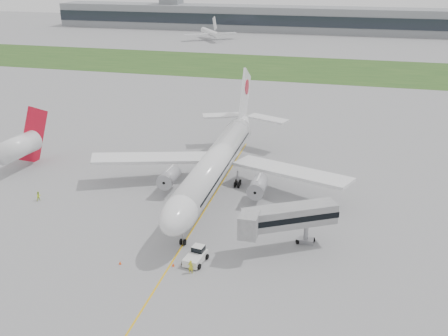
% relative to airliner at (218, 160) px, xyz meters
% --- Properties ---
extents(ground, '(600.00, 600.00, 0.00)m').
position_rel_airliner_xyz_m(ground, '(0.00, -4.87, -5.66)').
color(ground, gray).
rests_on(ground, ground).
extents(apron_markings, '(70.00, 70.00, 0.04)m').
position_rel_airliner_xyz_m(apron_markings, '(0.00, -9.87, -5.66)').
color(apron_markings, gold).
rests_on(apron_markings, ground).
extents(grass_strip, '(600.00, 50.00, 0.02)m').
position_rel_airliner_xyz_m(grass_strip, '(0.00, 115.13, -5.65)').
color(grass_strip, '#24491B').
rests_on(grass_strip, ground).
extents(terminal_building, '(320.00, 22.30, 14.00)m').
position_rel_airliner_xyz_m(terminal_building, '(0.00, 225.00, 1.34)').
color(terminal_building, gray).
rests_on(terminal_building, ground).
extents(control_tower, '(12.00, 12.00, 56.00)m').
position_rel_airliner_xyz_m(control_tower, '(-90.00, 227.13, -5.66)').
color(control_tower, gray).
rests_on(control_tower, ground).
extents(airliner, '(48.13, 53.95, 17.88)m').
position_rel_airliner_xyz_m(airliner, '(0.00, 0.00, 0.00)').
color(airliner, silver).
rests_on(airliner, ground).
extents(pushback_tug, '(3.09, 4.17, 2.00)m').
position_rel_airliner_xyz_m(pushback_tug, '(3.18, -23.58, -4.74)').
color(pushback_tug, silver).
rests_on(pushback_tug, ground).
extents(jet_bridge, '(13.62, 10.35, 6.76)m').
position_rel_airliner_xyz_m(jet_bridge, '(14.29, -17.34, -0.66)').
color(jet_bridge, '#A0A0A3').
rests_on(jet_bridge, ground).
extents(safety_cone_left, '(0.36, 0.36, 0.49)m').
position_rel_airliner_xyz_m(safety_cone_left, '(-6.72, -26.85, -5.41)').
color(safety_cone_left, '#F5440C').
rests_on(safety_cone_left, ground).
extents(safety_cone_right, '(0.38, 0.38, 0.52)m').
position_rel_airliner_xyz_m(safety_cone_right, '(0.50, -25.51, -5.40)').
color(safety_cone_right, '#F5440C').
rests_on(safety_cone_right, ground).
extents(ground_crew_near, '(0.70, 0.46, 1.91)m').
position_rel_airliner_xyz_m(ground_crew_near, '(3.30, -26.43, -4.71)').
color(ground_crew_near, gold).
rests_on(ground_crew_near, ground).
extents(ground_crew_far, '(0.91, 1.00, 1.68)m').
position_rel_airliner_xyz_m(ground_crew_far, '(-28.85, -12.10, -4.82)').
color(ground_crew_far, '#C8ED27').
rests_on(ground_crew_far, ground).
extents(neighbor_aircraft, '(5.28, 15.12, 12.25)m').
position_rel_airliner_xyz_m(neighbor_aircraft, '(-40.28, 0.06, -0.81)').
color(neighbor_aircraft, '#B30A1F').
rests_on(neighbor_aircraft, ground).
extents(distant_aircraft_left, '(37.65, 36.72, 10.89)m').
position_rel_airliner_xyz_m(distant_aircraft_left, '(-51.59, 179.43, -5.66)').
color(distant_aircraft_left, silver).
rests_on(distant_aircraft_left, ground).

